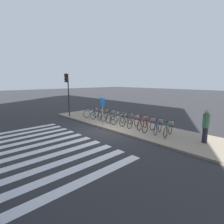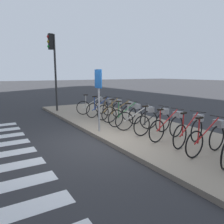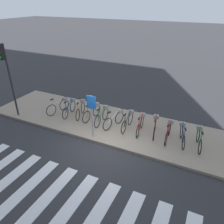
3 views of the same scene
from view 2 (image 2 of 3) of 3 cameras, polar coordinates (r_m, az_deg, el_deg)
The scene contains 14 objects.
ground_plane at distance 6.59m, azimuth -2.36°, elevation -7.93°, with size 120.00×120.00×0.00m, color #2D2D30.
sidewalk at distance 7.53m, azimuth 9.41°, elevation -5.28°, with size 14.60×3.49×0.12m.
parked_bicycle_0 at distance 10.41m, azimuth -4.60°, elevation 1.78°, with size 0.54×1.50×0.94m.
parked_bicycle_1 at distance 9.82m, azimuth -2.57°, elevation 1.31°, with size 0.46×1.52×0.94m.
parked_bicycle_2 at distance 9.34m, azimuth 0.00°, elevation 0.86°, with size 0.56×1.49×0.94m.
parked_bicycle_3 at distance 8.73m, azimuth 2.48°, elevation 0.21°, with size 0.46×1.53×0.94m.
parked_bicycle_4 at distance 8.12m, azimuth 4.20°, elevation -0.56°, with size 0.46×1.53×0.94m.
parked_bicycle_5 at distance 7.53m, azimuth 7.15°, elevation -1.45°, with size 0.58×1.48×0.94m.
parked_bicycle_6 at distance 7.12m, azimuth 11.17°, elevation -2.22°, with size 0.46×1.53×0.94m.
parked_bicycle_7 at distance 6.62m, azimuth 14.71°, elevation -3.29°, with size 0.46×1.53×0.94m.
parked_bicycle_8 at distance 6.27m, azimuth 19.85°, elevation -4.30°, with size 0.48×1.51×0.94m.
parked_bicycle_9 at distance 5.75m, azimuth 23.96°, elevation -5.85°, with size 0.46×1.53×0.94m.
traffic_light at distance 11.60m, azimuth -15.24°, elevation 13.78°, with size 0.24×0.40×3.83m.
sign_post at distance 7.13m, azimuth -3.53°, elevation 5.86°, with size 0.44×0.07×2.04m.
Camera 2 is at (5.50, -3.01, 2.03)m, focal length 35.00 mm.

